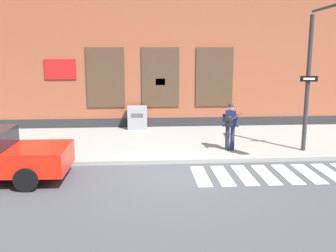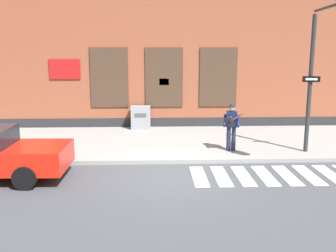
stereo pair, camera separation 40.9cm
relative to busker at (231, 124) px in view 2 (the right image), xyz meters
name	(u,v)px [view 2 (the right image)]	position (x,y,z in m)	size (l,w,h in m)	color
ground_plane	(171,177)	(-2.28, -2.43, -1.11)	(160.00, 160.00, 0.00)	#424449
sidewalk	(166,142)	(-2.28, 1.69, -1.04)	(28.00, 5.62, 0.14)	gray
building_backdrop	(163,62)	(-2.28, 6.49, 1.97)	(28.00, 4.06, 6.16)	brown
crosswalk	(287,175)	(1.26, -2.43, -1.11)	(5.78, 1.90, 0.01)	silver
busker	(231,124)	(0.00, 0.00, 0.00)	(0.72, 0.63, 1.71)	#1E233D
traffic_light	(323,54)	(2.53, -1.43, 2.49)	(0.80, 3.29, 4.96)	#2D2D30
utility_box	(141,117)	(-3.36, 4.05, -0.45)	(0.88, 0.57, 1.04)	gray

